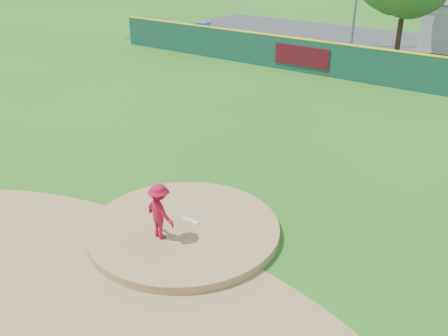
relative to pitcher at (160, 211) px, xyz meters
The scene contains 10 objects.
ground 1.32m from the pitcher, 78.63° to the left, with size 120.00×120.00×0.00m, color #286B19.
pitchers_mound 1.32m from the pitcher, 78.63° to the left, with size 5.50×5.50×0.50m, color #9E774C.
pitching_rubber 1.35m from the pitcher, 81.72° to the left, with size 0.60×0.15×0.04m, color white.
infield_dirt_arc 2.45m from the pitcher, 85.92° to the right, with size 15.40×15.40×0.01m, color #9E774C.
parking_lot 27.81m from the pitcher, 89.67° to the left, with size 44.00×16.00×0.02m, color #38383A.
pitcher is the anchor object (origin of this frame).
van 21.89m from the pitcher, 97.05° to the left, with size 1.97×4.28×1.19m, color white.
fence_banners 18.75m from the pitcher, 86.07° to the left, with size 16.92×0.04×1.20m.
playground_slide 28.24m from the pitcher, 125.14° to the left, with size 0.89×2.50×1.38m.
outfield_fence 18.79m from the pitcher, 89.52° to the left, with size 40.00×0.14×2.07m.
Camera 1 is at (7.97, -9.26, 7.93)m, focal length 40.00 mm.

